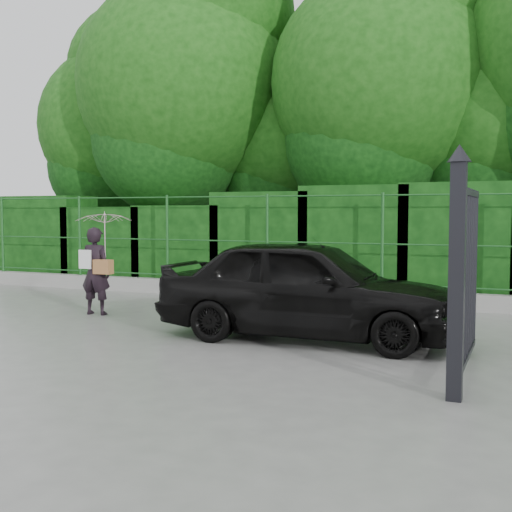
% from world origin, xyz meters
% --- Properties ---
extents(ground, '(80.00, 80.00, 0.00)m').
position_xyz_m(ground, '(0.00, 0.00, 0.00)').
color(ground, gray).
extents(kerb, '(14.00, 0.25, 0.30)m').
position_xyz_m(kerb, '(0.00, 4.50, 0.15)').
color(kerb, '#9E9E99').
rests_on(kerb, ground).
extents(fence, '(14.13, 0.06, 1.80)m').
position_xyz_m(fence, '(0.22, 4.50, 1.20)').
color(fence, '#1D5420').
rests_on(fence, kerb).
extents(hedge, '(14.20, 1.20, 2.29)m').
position_xyz_m(hedge, '(0.05, 5.50, 1.04)').
color(hedge, black).
rests_on(hedge, ground).
extents(trees, '(17.10, 6.15, 8.08)m').
position_xyz_m(trees, '(1.14, 7.74, 4.62)').
color(trees, black).
rests_on(trees, ground).
extents(gate, '(0.22, 2.33, 2.36)m').
position_xyz_m(gate, '(4.60, -0.72, 1.19)').
color(gate, black).
rests_on(gate, ground).
extents(woman, '(0.94, 0.96, 1.76)m').
position_xyz_m(woman, '(-1.44, 1.60, 1.16)').
color(woman, black).
rests_on(woman, ground).
extents(car, '(4.14, 1.69, 1.41)m').
position_xyz_m(car, '(2.42, 1.01, 0.70)').
color(car, black).
rests_on(car, ground).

